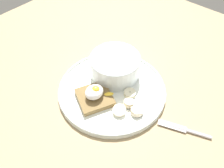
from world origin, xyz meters
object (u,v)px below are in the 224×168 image
oatmeal_bowl (115,66)px  toast_slice (95,97)px  banana_slice_left (119,111)px  banana_slice_front (129,103)px  poached_egg (95,92)px  banana_slice_right (130,93)px  banana_slice_back (137,111)px  knife (184,130)px

oatmeal_bowl → toast_slice: (10.66, 2.01, -2.54)cm
banana_slice_left → banana_slice_front: bearing=172.5°
poached_egg → banana_slice_right: poached_egg is taller
toast_slice → banana_slice_back: same height
banana_slice_right → banana_slice_left: bearing=13.5°
banana_slice_back → poached_egg: bearing=-70.8°
toast_slice → oatmeal_bowl: bearing=-169.3°
poached_egg → banana_slice_back: (-3.83, 10.98, -2.43)cm
banana_slice_front → banana_slice_back: banana_slice_front is taller
banana_slice_front → banana_slice_left: size_ratio=0.86×
banana_slice_back → banana_slice_right: size_ratio=0.89×
oatmeal_bowl → banana_slice_back: bearing=62.7°
toast_slice → banana_slice_front: banana_slice_front is taller
oatmeal_bowl → banana_slice_front: size_ratio=3.47×
poached_egg → banana_slice_right: 9.81cm
oatmeal_bowl → banana_slice_front: bearing=58.7°
oatmeal_bowl → banana_slice_back: (6.74, 13.07, -2.66)cm
banana_slice_back → banana_slice_right: 6.07cm
banana_slice_right → banana_slice_back: bearing=55.0°
knife → toast_slice: bearing=-70.6°
toast_slice → banana_slice_right: (-7.39, 6.09, -0.26)cm
knife → banana_slice_back: bearing=-70.7°
banana_slice_right → knife: bearing=92.0°
oatmeal_bowl → banana_slice_front: 12.07cm
poached_egg → banana_slice_back: poached_egg is taller
poached_egg → knife: size_ratio=0.53×
banana_slice_left → banana_slice_right: bearing=-166.5°
banana_slice_back → knife: (-4.06, 11.60, -1.34)cm
banana_slice_front → banana_slice_right: size_ratio=0.90×
knife → banana_slice_front: bearing=-76.7°
knife → oatmeal_bowl: bearing=-96.2°
poached_egg → oatmeal_bowl: bearing=-168.8°
poached_egg → banana_slice_back: size_ratio=1.64×
banana_slice_front → banana_slice_back: (0.62, 2.99, -0.08)cm
banana_slice_left → knife: bearing=114.7°
oatmeal_bowl → poached_egg: 10.79cm
toast_slice → poached_egg: 2.31cm
banana_slice_front → banana_slice_right: bearing=-145.3°
poached_egg → banana_slice_front: poached_egg is taller
banana_slice_left → knife: 16.62cm
banana_slice_front → knife: banana_slice_front is taller
toast_slice → banana_slice_back: 11.73cm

